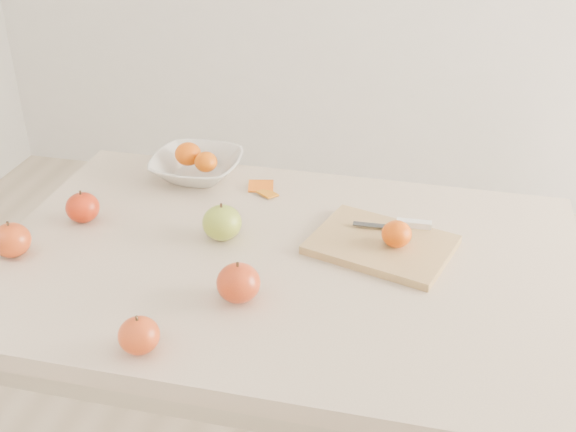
# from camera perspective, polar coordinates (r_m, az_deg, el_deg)

# --- Properties ---
(table) EXTENTS (1.20, 0.80, 0.75)m
(table) POSITION_cam_1_polar(r_m,az_deg,el_deg) (1.53, -0.43, -6.39)
(table) COLOR beige
(table) RESTS_ON ground
(cutting_board) EXTENTS (0.33, 0.27, 0.02)m
(cutting_board) POSITION_cam_1_polar(r_m,az_deg,el_deg) (1.52, 7.39, -2.26)
(cutting_board) COLOR tan
(cutting_board) RESTS_ON table
(board_tangerine) EXTENTS (0.06, 0.06, 0.05)m
(board_tangerine) POSITION_cam_1_polar(r_m,az_deg,el_deg) (1.49, 8.58, -1.41)
(board_tangerine) COLOR #C85F07
(board_tangerine) RESTS_ON cutting_board
(fruit_bowl) EXTENTS (0.22, 0.22, 0.05)m
(fruit_bowl) POSITION_cam_1_polar(r_m,az_deg,el_deg) (1.80, -7.21, 3.89)
(fruit_bowl) COLOR silver
(fruit_bowl) RESTS_ON table
(bowl_tangerine_near) EXTENTS (0.07, 0.07, 0.06)m
(bowl_tangerine_near) POSITION_cam_1_polar(r_m,az_deg,el_deg) (1.81, -7.91, 4.89)
(bowl_tangerine_near) COLOR #E65A08
(bowl_tangerine_near) RESTS_ON fruit_bowl
(bowl_tangerine_far) EXTENTS (0.06, 0.06, 0.05)m
(bowl_tangerine_far) POSITION_cam_1_polar(r_m,az_deg,el_deg) (1.77, -6.51, 4.28)
(bowl_tangerine_far) COLOR #D24F07
(bowl_tangerine_far) RESTS_ON fruit_bowl
(orange_peel_a) EXTENTS (0.07, 0.06, 0.01)m
(orange_peel_a) POSITION_cam_1_polar(r_m,az_deg,el_deg) (1.74, -2.15, 2.24)
(orange_peel_a) COLOR orange
(orange_peel_a) RESTS_ON table
(orange_peel_b) EXTENTS (0.06, 0.05, 0.01)m
(orange_peel_b) POSITION_cam_1_polar(r_m,az_deg,el_deg) (1.71, -1.63, 1.72)
(orange_peel_b) COLOR #C66C0E
(orange_peel_b) RESTS_ON table
(paring_knife) EXTENTS (0.17, 0.05, 0.01)m
(paring_knife) POSITION_cam_1_polar(r_m,az_deg,el_deg) (1.57, 9.42, -0.63)
(paring_knife) COLOR white
(paring_knife) RESTS_ON cutting_board
(apple_green) EXTENTS (0.08, 0.08, 0.08)m
(apple_green) POSITION_cam_1_polar(r_m,az_deg,el_deg) (1.53, -5.23, -0.53)
(apple_green) COLOR olive
(apple_green) RESTS_ON table
(apple_red_c) EXTENTS (0.07, 0.07, 0.06)m
(apple_red_c) POSITION_cam_1_polar(r_m,az_deg,el_deg) (1.25, -11.69, -9.22)
(apple_red_c) COLOR #A6251C
(apple_red_c) RESTS_ON table
(apple_red_e) EXTENTS (0.08, 0.08, 0.07)m
(apple_red_e) POSITION_cam_1_polar(r_m,az_deg,el_deg) (1.34, -3.94, -5.29)
(apple_red_e) COLOR maroon
(apple_red_e) RESTS_ON table
(apple_red_b) EXTENTS (0.07, 0.07, 0.07)m
(apple_red_b) POSITION_cam_1_polar(r_m,az_deg,el_deg) (1.65, -15.92, 0.65)
(apple_red_b) COLOR #8A0508
(apple_red_b) RESTS_ON table
(apple_red_d) EXTENTS (0.08, 0.08, 0.07)m
(apple_red_d) POSITION_cam_1_polar(r_m,az_deg,el_deg) (1.57, -21.02, -1.79)
(apple_red_d) COLOR #A3100B
(apple_red_d) RESTS_ON table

